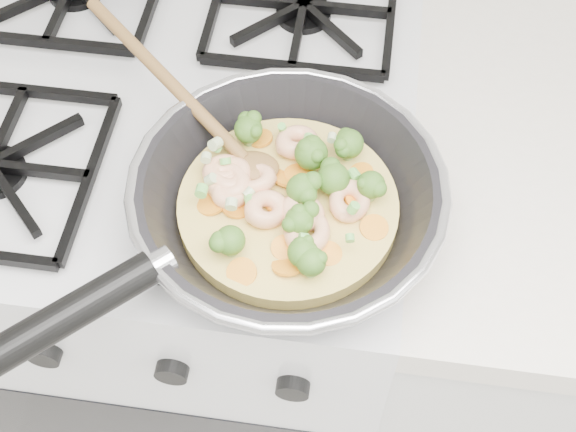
# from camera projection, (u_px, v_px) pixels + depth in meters

# --- Properties ---
(stove) EXTENTS (0.60, 0.60, 0.92)m
(stove) POSITION_uv_depth(u_px,v_px,m) (198.00, 275.00, 1.28)
(stove) COLOR white
(stove) RESTS_ON ground
(skillet) EXTENTS (0.42, 0.45, 0.10)m
(skillet) POSITION_uv_depth(u_px,v_px,m) (282.00, 201.00, 0.75)
(skillet) COLOR black
(skillet) RESTS_ON stove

